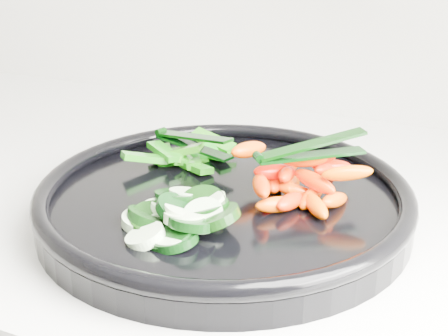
% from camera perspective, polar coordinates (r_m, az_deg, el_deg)
% --- Properties ---
extents(veggie_tray, '(0.48, 0.48, 0.04)m').
position_cam_1_polar(veggie_tray, '(0.62, -0.00, -2.93)').
color(veggie_tray, black).
rests_on(veggie_tray, counter).
extents(cucumber_pile, '(0.12, 0.12, 0.04)m').
position_cam_1_polar(cucumber_pile, '(0.57, -4.21, -4.38)').
color(cucumber_pile, black).
rests_on(cucumber_pile, veggie_tray).
extents(carrot_pile, '(0.15, 0.16, 0.05)m').
position_cam_1_polar(carrot_pile, '(0.62, 6.83, -1.00)').
color(carrot_pile, '#E14400').
rests_on(carrot_pile, veggie_tray).
extents(pepper_pile, '(0.10, 0.12, 0.04)m').
position_cam_1_polar(pepper_pile, '(0.70, -3.81, 1.16)').
color(pepper_pile, '#1B730B').
rests_on(pepper_pile, veggie_tray).
extents(tong_carrot, '(0.10, 0.08, 0.02)m').
position_cam_1_polar(tong_carrot, '(0.61, 7.72, 1.61)').
color(tong_carrot, black).
rests_on(tong_carrot, carrot_pile).
extents(tong_pepper, '(0.11, 0.05, 0.02)m').
position_cam_1_polar(tong_pepper, '(0.70, -3.05, 2.49)').
color(tong_pepper, black).
rests_on(tong_pepper, pepper_pile).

